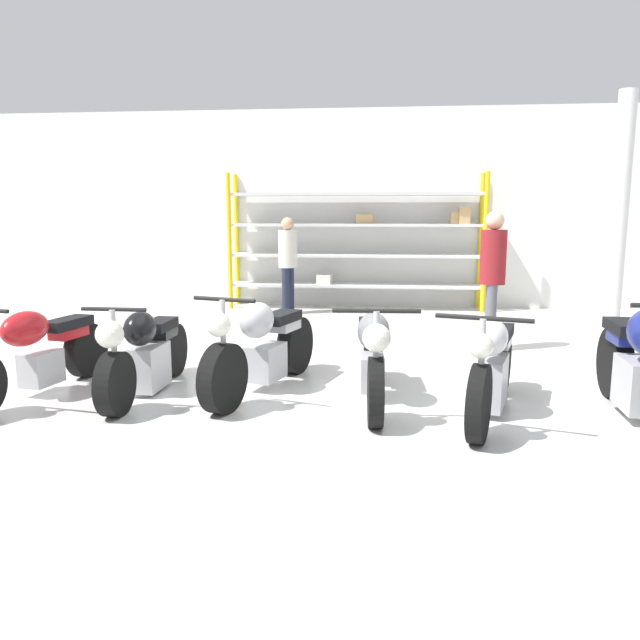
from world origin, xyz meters
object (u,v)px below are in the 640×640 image
Objects in this scene: shelving_rack at (359,240)px; motorcycle_white at (492,368)px; motorcycle_black at (145,354)px; person_browsing at (288,258)px; motorcycle_grey at (373,354)px; motorcycle_red at (34,351)px; motorcycle_silver at (262,347)px; person_near_rack at (493,269)px.

motorcycle_white is at bearing -76.73° from shelving_rack.
person_browsing is at bearing 174.37° from motorcycle_black.
motorcycle_grey is at bearing 125.63° from person_browsing.
motorcycle_silver is (2.11, 0.41, -0.00)m from motorcycle_red.
motorcycle_silver is (1.10, 0.22, 0.04)m from motorcycle_black.
motorcycle_grey is (2.17, -0.03, 0.06)m from motorcycle_black.
shelving_rack is at bearing -56.27° from person_near_rack.
motorcycle_red is 5.30m from person_near_rack.
motorcycle_silver is 2.17m from motorcycle_white.
motorcycle_red is 5.44m from person_browsing.
motorcycle_grey is (3.19, 0.15, 0.01)m from motorcycle_red.
motorcycle_red is at bearing -115.27° from shelving_rack.
person_browsing is at bearing -146.97° from shelving_rack.
motorcycle_black is 3.22m from motorcycle_white.
motorcycle_grey is 1.14× the size of person_near_rack.
motorcycle_white is at bearing 93.21° from motorcycle_silver.
motorcycle_white is (2.11, -0.51, -0.02)m from motorcycle_silver.
motorcycle_silver is at bearing 111.13° from motorcycle_red.
motorcycle_red is at bearing 34.23° from person_near_rack.
motorcycle_grey is at bearing 102.94° from motorcycle_red.
shelving_rack is 2.38× the size of motorcycle_black.
motorcycle_black is at bearing -107.27° from shelving_rack.
person_browsing is (-1.18, -0.77, -0.28)m from shelving_rack.
motorcycle_red reaches higher than motorcycle_black.
shelving_rack is at bearing -170.45° from motorcycle_silver.
motorcycle_grey is (1.08, -0.25, 0.02)m from motorcycle_silver.
motorcycle_white is 1.22× the size of person_browsing.
person_near_rack is at bearing 146.82° from motorcycle_silver.
person_near_rack is at bearing 124.29° from motorcycle_black.
motorcycle_white is at bearing 73.06° from motorcycle_grey.
motorcycle_red is 1.16× the size of person_near_rack.
motorcycle_red is at bearing -78.42° from motorcycle_black.
shelving_rack is 3.87m from person_near_rack.
motorcycle_silver is 1.02× the size of motorcycle_white.
motorcycle_white is 2.73m from person_near_rack.
motorcycle_white is at bearing 86.87° from person_near_rack.
shelving_rack is 6.61m from motorcycle_red.
motorcycle_black is (-1.79, -5.75, -0.85)m from shelving_rack.
motorcycle_black is at bearing -94.13° from motorcycle_grey.
shelving_rack is at bearing -150.12° from motorcycle_white.
shelving_rack is 5.84m from motorcycle_grey.
motorcycle_grey is at bearing 93.37° from motorcycle_silver.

